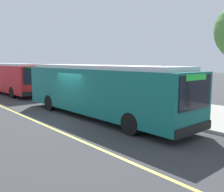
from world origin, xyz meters
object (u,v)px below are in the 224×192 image
object	(u,v)px
waiting_bench	(167,99)
transit_bus_second	(10,77)
transit_bus_main	(99,89)
pedestrian_commuter	(127,93)
route_sign_post	(163,84)

from	to	relation	value
waiting_bench	transit_bus_second	bearing A→B (deg)	-161.01
transit_bus_main	pedestrian_commuter	size ratio (longest dim) A/B	7.25
transit_bus_main	waiting_bench	distance (m)	5.26
transit_bus_main	waiting_bench	bearing A→B (deg)	79.85
transit_bus_main	pedestrian_commuter	xyz separation A→B (m)	(-0.51, 2.67, -0.50)
waiting_bench	pedestrian_commuter	xyz separation A→B (m)	(-1.43, -2.42, 0.48)
waiting_bench	route_sign_post	size ratio (longest dim) A/B	0.57
transit_bus_second	pedestrian_commuter	xyz separation A→B (m)	(13.84, 2.84, -0.50)
transit_bus_second	route_sign_post	bearing A→B (deg)	8.87
transit_bus_main	route_sign_post	bearing A→B (deg)	43.96
transit_bus_second	transit_bus_main	bearing A→B (deg)	0.67
transit_bus_main	transit_bus_second	size ratio (longest dim) A/B	1.05
transit_bus_second	route_sign_post	xyz separation A→B (m)	(16.92, 2.64, 0.34)
transit_bus_main	waiting_bench	world-z (taller)	transit_bus_main
transit_bus_main	transit_bus_second	bearing A→B (deg)	-179.33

